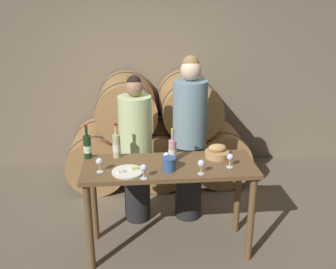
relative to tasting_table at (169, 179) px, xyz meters
name	(u,v)px	position (x,y,z in m)	size (l,w,h in m)	color
ground_plane	(169,248)	(0.00, 0.00, -0.76)	(10.00, 10.00, 0.00)	#726654
stone_wall_back	(155,52)	(0.00, 2.14, 0.84)	(10.00, 0.12, 3.20)	#7F705B
barrel_stack	(158,134)	(0.00, 1.55, -0.13)	(2.31, 0.94, 1.39)	#A87A47
tasting_table	(169,179)	(0.00, 0.00, 0.00)	(1.57, 0.58, 0.90)	brown
person_left	(136,150)	(-0.29, 0.58, 0.06)	(0.34, 0.34, 1.61)	#232326
person_right	(189,139)	(0.27, 0.58, 0.16)	(0.35, 0.35, 1.79)	#232326
wine_bottle_red	(87,147)	(-0.75, 0.23, 0.26)	(0.08, 0.08, 0.33)	#193819
wine_bottle_white	(116,146)	(-0.48, 0.22, 0.26)	(0.08, 0.08, 0.34)	#ADBC7F
wine_bottle_rose	(172,150)	(0.04, 0.09, 0.25)	(0.08, 0.08, 0.32)	#BC8E93
blue_crock	(169,163)	(-0.01, -0.11, 0.21)	(0.12, 0.12, 0.12)	#335693
bread_basket	(217,152)	(0.47, 0.13, 0.19)	(0.23, 0.23, 0.13)	tan
cheese_plate	(128,172)	(-0.37, -0.12, 0.15)	(0.28, 0.28, 0.04)	white
wine_glass_far_left	(99,162)	(-0.61, -0.09, 0.24)	(0.06, 0.06, 0.13)	white
wine_glass_left	(143,169)	(-0.24, -0.26, 0.24)	(0.06, 0.06, 0.13)	white
wine_glass_center	(167,156)	(-0.03, -0.02, 0.24)	(0.06, 0.06, 0.13)	white
wine_glass_right	(201,164)	(0.26, -0.21, 0.24)	(0.06, 0.06, 0.13)	white
wine_glass_far_right	(230,158)	(0.53, -0.10, 0.24)	(0.06, 0.06, 0.13)	white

